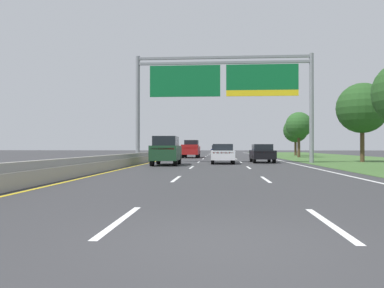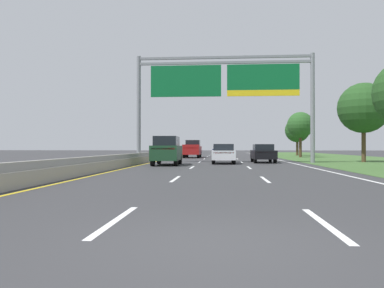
{
  "view_description": "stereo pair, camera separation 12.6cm",
  "coord_description": "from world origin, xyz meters",
  "px_view_note": "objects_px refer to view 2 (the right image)",
  "views": [
    {
      "loc": [
        -0.06,
        -5.27,
        1.33
      ],
      "look_at": [
        -1.5,
        14.93,
        1.49
      ],
      "focal_mm": 35.54,
      "sensor_mm": 36.0,
      "label": 1
    },
    {
      "loc": [
        0.06,
        -5.26,
        1.33
      ],
      "look_at": [
        -1.5,
        14.93,
        1.49
      ],
      "focal_mm": 35.54,
      "sensor_mm": 36.0,
      "label": 2
    }
  ],
  "objects_px": {
    "pickup_truck_red": "(192,149)",
    "car_black_right_lane_sedan": "(263,153)",
    "roadside_tree_distant": "(297,130)",
    "roadside_tree_mid": "(364,108)",
    "roadside_tree_far": "(300,125)",
    "overhead_sign_gantry": "(224,86)",
    "car_navy_centre_lane_sedan": "(219,151)",
    "car_white_centre_lane_sedan": "(223,153)",
    "car_darkgreen_left_lane_suv": "(167,150)"
  },
  "relations": [
    {
      "from": "pickup_truck_red",
      "to": "roadside_tree_distant",
      "type": "relative_size",
      "value": 0.93
    },
    {
      "from": "overhead_sign_gantry",
      "to": "car_white_centre_lane_sedan",
      "type": "distance_m",
      "value": 5.91
    },
    {
      "from": "pickup_truck_red",
      "to": "car_black_right_lane_sedan",
      "type": "bearing_deg",
      "value": -153.15
    },
    {
      "from": "pickup_truck_red",
      "to": "roadside_tree_distant",
      "type": "height_order",
      "value": "roadside_tree_distant"
    },
    {
      "from": "car_navy_centre_lane_sedan",
      "to": "car_black_right_lane_sedan",
      "type": "xyz_separation_m",
      "value": [
        3.85,
        -19.22,
        0.0
      ]
    },
    {
      "from": "overhead_sign_gantry",
      "to": "car_darkgreen_left_lane_suv",
      "type": "distance_m",
      "value": 8.17
    },
    {
      "from": "car_black_right_lane_sedan",
      "to": "roadside_tree_distant",
      "type": "relative_size",
      "value": 0.75
    },
    {
      "from": "pickup_truck_red",
      "to": "car_black_right_lane_sedan",
      "type": "relative_size",
      "value": 1.23
    },
    {
      "from": "car_darkgreen_left_lane_suv",
      "to": "roadside_tree_mid",
      "type": "distance_m",
      "value": 17.97
    },
    {
      "from": "roadside_tree_distant",
      "to": "roadside_tree_far",
      "type": "bearing_deg",
      "value": -99.02
    },
    {
      "from": "overhead_sign_gantry",
      "to": "car_black_right_lane_sedan",
      "type": "bearing_deg",
      "value": 11.9
    },
    {
      "from": "overhead_sign_gantry",
      "to": "pickup_truck_red",
      "type": "distance_m",
      "value": 16.42
    },
    {
      "from": "roadside_tree_distant",
      "to": "roadside_tree_mid",
      "type": "bearing_deg",
      "value": -88.65
    },
    {
      "from": "overhead_sign_gantry",
      "to": "car_black_right_lane_sedan",
      "type": "height_order",
      "value": "overhead_sign_gantry"
    },
    {
      "from": "pickup_truck_red",
      "to": "roadside_tree_far",
      "type": "xyz_separation_m",
      "value": [
        13.71,
        2.4,
        3.05
      ]
    },
    {
      "from": "car_navy_centre_lane_sedan",
      "to": "roadside_tree_far",
      "type": "relative_size",
      "value": 0.76
    },
    {
      "from": "roadside_tree_mid",
      "to": "car_white_centre_lane_sedan",
      "type": "bearing_deg",
      "value": -164.08
    },
    {
      "from": "car_navy_centre_lane_sedan",
      "to": "car_white_centre_lane_sedan",
      "type": "distance_m",
      "value": 21.41
    },
    {
      "from": "car_white_centre_lane_sedan",
      "to": "roadside_tree_far",
      "type": "relative_size",
      "value": 0.76
    },
    {
      "from": "pickup_truck_red",
      "to": "car_black_right_lane_sedan",
      "type": "distance_m",
      "value": 16.0
    },
    {
      "from": "roadside_tree_mid",
      "to": "roadside_tree_far",
      "type": "relative_size",
      "value": 1.19
    },
    {
      "from": "car_black_right_lane_sedan",
      "to": "roadside_tree_far",
      "type": "relative_size",
      "value": 0.76
    },
    {
      "from": "car_black_right_lane_sedan",
      "to": "car_white_centre_lane_sedan",
      "type": "height_order",
      "value": "same"
    },
    {
      "from": "roadside_tree_far",
      "to": "roadside_tree_distant",
      "type": "distance_m",
      "value": 10.67
    },
    {
      "from": "overhead_sign_gantry",
      "to": "roadside_tree_distant",
      "type": "xyz_separation_m",
      "value": [
        11.55,
        27.95,
        -2.59
      ]
    },
    {
      "from": "car_darkgreen_left_lane_suv",
      "to": "car_black_right_lane_sedan",
      "type": "distance_m",
      "value": 9.12
    },
    {
      "from": "car_navy_centre_lane_sedan",
      "to": "roadside_tree_far",
      "type": "xyz_separation_m",
      "value": [
        10.4,
        -2.51,
        3.31
      ]
    },
    {
      "from": "car_navy_centre_lane_sedan",
      "to": "car_white_centre_lane_sedan",
      "type": "relative_size",
      "value": 1.0
    },
    {
      "from": "overhead_sign_gantry",
      "to": "roadside_tree_mid",
      "type": "bearing_deg",
      "value": 9.34
    },
    {
      "from": "car_white_centre_lane_sedan",
      "to": "roadside_tree_far",
      "type": "height_order",
      "value": "roadside_tree_far"
    },
    {
      "from": "car_navy_centre_lane_sedan",
      "to": "roadside_tree_mid",
      "type": "relative_size",
      "value": 0.63
    },
    {
      "from": "overhead_sign_gantry",
      "to": "car_white_centre_lane_sedan",
      "type": "relative_size",
      "value": 3.42
    },
    {
      "from": "car_black_right_lane_sedan",
      "to": "roadside_tree_far",
      "type": "bearing_deg",
      "value": -21.72
    },
    {
      "from": "pickup_truck_red",
      "to": "car_darkgreen_left_lane_suv",
      "type": "relative_size",
      "value": 1.14
    },
    {
      "from": "car_black_right_lane_sedan",
      "to": "car_navy_centre_lane_sedan",
      "type": "bearing_deg",
      "value": 11.01
    },
    {
      "from": "pickup_truck_red",
      "to": "overhead_sign_gantry",
      "type": "bearing_deg",
      "value": -165.42
    },
    {
      "from": "pickup_truck_red",
      "to": "car_black_right_lane_sedan",
      "type": "height_order",
      "value": "pickup_truck_red"
    },
    {
      "from": "car_darkgreen_left_lane_suv",
      "to": "car_white_centre_lane_sedan",
      "type": "height_order",
      "value": "car_darkgreen_left_lane_suv"
    },
    {
      "from": "pickup_truck_red",
      "to": "roadside_tree_mid",
      "type": "distance_m",
      "value": 20.94
    },
    {
      "from": "car_darkgreen_left_lane_suv",
      "to": "roadside_tree_far",
      "type": "relative_size",
      "value": 0.81
    },
    {
      "from": "pickup_truck_red",
      "to": "roadside_tree_distant",
      "type": "bearing_deg",
      "value": -49.66
    },
    {
      "from": "car_white_centre_lane_sedan",
      "to": "car_navy_centre_lane_sedan",
      "type": "bearing_deg",
      "value": 1.07
    },
    {
      "from": "roadside_tree_distant",
      "to": "car_navy_centre_lane_sedan",
      "type": "bearing_deg",
      "value": -146.38
    },
    {
      "from": "roadside_tree_mid",
      "to": "roadside_tree_far",
      "type": "bearing_deg",
      "value": 98.44
    },
    {
      "from": "roadside_tree_far",
      "to": "roadside_tree_distant",
      "type": "relative_size",
      "value": 1.0
    },
    {
      "from": "roadside_tree_far",
      "to": "roadside_tree_distant",
      "type": "bearing_deg",
      "value": 80.98
    },
    {
      "from": "car_darkgreen_left_lane_suv",
      "to": "roadside_tree_mid",
      "type": "bearing_deg",
      "value": -70.04
    },
    {
      "from": "car_black_right_lane_sedan",
      "to": "overhead_sign_gantry",
      "type": "bearing_deg",
      "value": 101.59
    },
    {
      "from": "roadside_tree_far",
      "to": "roadside_tree_distant",
      "type": "xyz_separation_m",
      "value": [
        1.67,
        10.54,
        -0.19
      ]
    },
    {
      "from": "car_navy_centre_lane_sedan",
      "to": "roadside_tree_distant",
      "type": "bearing_deg",
      "value": -56.6
    }
  ]
}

